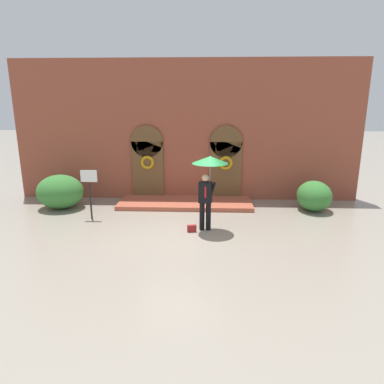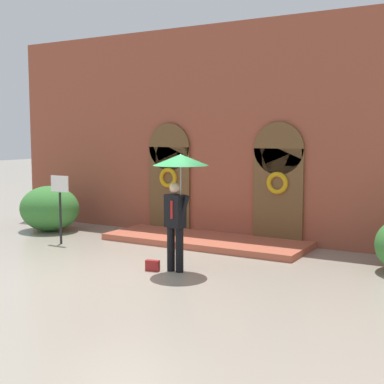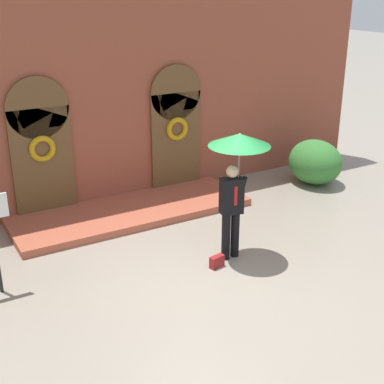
{
  "view_description": "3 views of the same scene",
  "coord_description": "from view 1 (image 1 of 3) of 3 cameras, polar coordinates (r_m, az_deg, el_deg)",
  "views": [
    {
      "loc": [
        0.82,
        -9.9,
        3.92
      ],
      "look_at": [
        0.34,
        1.23,
        1.0
      ],
      "focal_mm": 32.0,
      "sensor_mm": 36.0,
      "label": 1
    },
    {
      "loc": [
        6.36,
        -8.6,
        2.74
      ],
      "look_at": [
        0.32,
        1.84,
        1.44
      ],
      "focal_mm": 50.0,
      "sensor_mm": 36.0,
      "label": 2
    },
    {
      "loc": [
        -4.24,
        -6.96,
        4.8
      ],
      "look_at": [
        0.42,
        1.11,
        1.12
      ],
      "focal_mm": 50.0,
      "sensor_mm": 36.0,
      "label": 3
    }
  ],
  "objects": [
    {
      "name": "ground_plane",
      "position": [
        10.68,
        -2.14,
        -6.88
      ],
      "size": [
        80.0,
        80.0,
        0.0
      ],
      "primitive_type": "plane",
      "color": "gray"
    },
    {
      "name": "building_facade",
      "position": [
        14.13,
        -0.89,
        9.62
      ],
      "size": [
        14.0,
        2.3,
        5.6
      ],
      "color": "brown",
      "rests_on": "ground"
    },
    {
      "name": "person_with_umbrella",
      "position": [
        10.44,
        2.83,
        3.55
      ],
      "size": [
        1.1,
        1.1,
        2.36
      ],
      "color": "black",
      "rests_on": "ground"
    },
    {
      "name": "handbag",
      "position": [
        10.75,
        -0.04,
        -6.1
      ],
      "size": [
        0.3,
        0.18,
        0.22
      ],
      "primitive_type": "cube",
      "rotation": [
        0.0,
        0.0,
        0.21
      ],
      "color": "maroon",
      "rests_on": "ground"
    },
    {
      "name": "sign_post",
      "position": [
        12.15,
        -16.71,
        0.91
      ],
      "size": [
        0.56,
        0.06,
        1.72
      ],
      "color": "black",
      "rests_on": "ground"
    },
    {
      "name": "shrub_left",
      "position": [
        13.93,
        -21.12,
        0.05
      ],
      "size": [
        1.74,
        1.58,
        1.29
      ],
      "primitive_type": "ellipsoid",
      "color": "#387A33",
      "rests_on": "ground"
    },
    {
      "name": "shrub_right",
      "position": [
        13.52,
        19.69,
        -0.61
      ],
      "size": [
        1.25,
        1.46,
        1.12
      ],
      "primitive_type": "ellipsoid",
      "color": "#387A33",
      "rests_on": "ground"
    }
  ]
}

